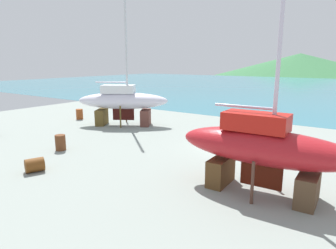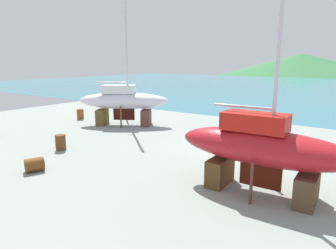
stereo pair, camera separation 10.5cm
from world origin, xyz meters
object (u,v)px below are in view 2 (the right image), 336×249
at_px(sailboat_large_starboard, 123,101).
at_px(barrel_tipped_right, 34,165).
at_px(sailboat_mid_port, 261,148).
at_px(barrel_rust_mid, 61,142).
at_px(barrel_rust_near, 80,114).

xyz_separation_m(sailboat_large_starboard, barrel_tipped_right, (3.97, -10.42, -1.66)).
distance_m(sailboat_mid_port, barrel_tipped_right, 10.46).
distance_m(sailboat_mid_port, barrel_rust_mid, 11.78).
bearing_deg(barrel_rust_near, sailboat_large_starboard, 4.89).
distance_m(sailboat_large_starboard, barrel_rust_near, 5.29).
distance_m(sailboat_large_starboard, barrel_tipped_right, 11.27).
relative_size(sailboat_large_starboard, barrel_rust_near, 12.45).
xyz_separation_m(sailboat_large_starboard, barrel_rust_mid, (1.93, -7.50, -1.53)).
bearing_deg(barrel_rust_mid, sailboat_large_starboard, 104.42).
bearing_deg(barrel_rust_near, sailboat_mid_port, -18.37).
bearing_deg(sailboat_large_starboard, barrel_tipped_right, -100.31).
xyz_separation_m(sailboat_mid_port, barrel_tipped_right, (-9.62, -3.80, -1.55)).
distance_m(sailboat_mid_port, sailboat_large_starboard, 15.12).
distance_m(sailboat_large_starboard, barrel_rust_mid, 7.89).
distance_m(barrel_rust_near, barrel_tipped_right, 13.46).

